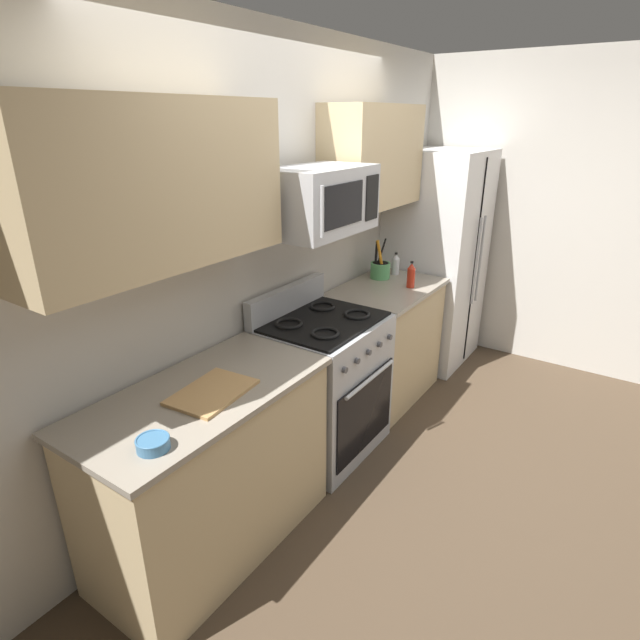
# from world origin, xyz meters

# --- Properties ---
(ground_plane) EXTENTS (16.00, 16.00, 0.00)m
(ground_plane) POSITION_xyz_m (0.00, 0.00, 0.00)
(ground_plane) COLOR #473828
(wall_back) EXTENTS (8.00, 0.10, 2.60)m
(wall_back) POSITION_xyz_m (0.00, 1.06, 1.30)
(wall_back) COLOR beige
(wall_back) RESTS_ON ground
(counter_left) EXTENTS (1.26, 0.63, 0.91)m
(counter_left) POSITION_xyz_m (-1.02, 0.68, 0.46)
(counter_left) COLOR tan
(counter_left) RESTS_ON ground
(range_oven) EXTENTS (0.76, 0.67, 1.09)m
(range_oven) POSITION_xyz_m (-0.00, 0.68, 0.47)
(range_oven) COLOR #B2B5BA
(range_oven) RESTS_ON ground
(counter_right) EXTENTS (0.94, 0.63, 0.91)m
(counter_right) POSITION_xyz_m (0.86, 0.68, 0.46)
(counter_right) COLOR tan
(counter_right) RESTS_ON ground
(refrigerator) EXTENTS (0.81, 0.74, 1.85)m
(refrigerator) POSITION_xyz_m (1.75, 0.66, 0.92)
(refrigerator) COLOR silver
(refrigerator) RESTS_ON ground
(wall_right) EXTENTS (0.10, 8.00, 2.60)m
(wall_right) POSITION_xyz_m (2.26, 0.00, 1.30)
(wall_right) COLOR beige
(wall_right) RESTS_ON ground
(microwave) EXTENTS (0.70, 0.44, 0.37)m
(microwave) POSITION_xyz_m (-0.00, 0.71, 1.66)
(microwave) COLOR #B2B5BA
(upper_cabinets_left) EXTENTS (1.25, 0.34, 0.69)m
(upper_cabinets_left) POSITION_xyz_m (-1.03, 0.84, 1.84)
(upper_cabinets_left) COLOR tan
(upper_cabinets_right) EXTENTS (0.93, 0.34, 0.69)m
(upper_cabinets_right) POSITION_xyz_m (0.86, 0.84, 1.84)
(upper_cabinets_right) COLOR tan
(utensil_crock) EXTENTS (0.15, 0.15, 0.31)m
(utensil_crock) POSITION_xyz_m (1.03, 0.83, 0.98)
(utensil_crock) COLOR #59AD66
(utensil_crock) RESTS_ON counter_right
(cutting_board) EXTENTS (0.41, 0.31, 0.02)m
(cutting_board) POSITION_xyz_m (-1.01, 0.62, 0.92)
(cutting_board) COLOR tan
(cutting_board) RESTS_ON counter_left
(bottle_hot_sauce) EXTENTS (0.06, 0.06, 0.20)m
(bottle_hot_sauce) POSITION_xyz_m (0.95, 0.53, 1.00)
(bottle_hot_sauce) COLOR red
(bottle_hot_sauce) RESTS_ON counter_right
(bottle_vinegar) EXTENTS (0.06, 0.06, 0.18)m
(bottle_vinegar) POSITION_xyz_m (1.19, 0.78, 0.99)
(bottle_vinegar) COLOR silver
(bottle_vinegar) RESTS_ON counter_right
(prep_bowl) EXTENTS (0.13, 0.13, 0.05)m
(prep_bowl) POSITION_xyz_m (-1.44, 0.50, 0.94)
(prep_bowl) COLOR teal
(prep_bowl) RESTS_ON counter_left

